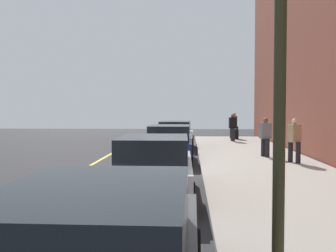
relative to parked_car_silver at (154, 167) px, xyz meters
name	(u,v)px	position (x,y,z in m)	size (l,w,h in m)	color
ground_plane	(174,164)	(6.16, -0.25, -0.76)	(56.00, 56.00, 0.00)	#28282B
sidewalk	(258,162)	(6.16, -3.55, -0.68)	(28.00, 4.60, 0.15)	#A39E93
lane_stripe_centre	(95,163)	(6.16, 2.95, -0.75)	(28.00, 0.14, 0.01)	gold
parked_car_silver	(154,167)	(0.00, 0.00, 0.00)	(4.68, 1.95, 1.51)	black
parked_car_navy	(170,144)	(6.69, -0.04, 0.00)	(4.36, 1.91, 1.51)	black
parked_car_white	(176,135)	(12.19, -0.09, 0.00)	(4.59, 2.00, 1.51)	black
pedestrian_burgundy_coat	(234,125)	(18.11, -3.90, 0.34)	(0.56, 0.55, 1.77)	black
pedestrian_tan_coat	(294,139)	(5.61, -4.79, 0.28)	(0.49, 0.53, 1.66)	black
pedestrian_grey_coat	(265,136)	(7.50, -4.06, 0.27)	(0.53, 0.51, 1.65)	black
pedestrian_black_coat	(233,127)	(15.86, -3.57, 0.31)	(0.57, 0.49, 1.72)	black
traffic_light_pole	(280,13)	(-5.73, -1.73, 2.34)	(0.35, 0.26, 4.36)	#2D2D19
rolling_suitcase	(237,134)	(17.60, -4.02, -0.29)	(0.34, 0.22, 0.98)	black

